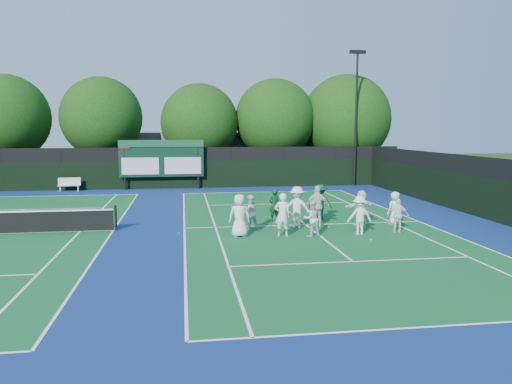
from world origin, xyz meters
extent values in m
plane|color=#1A3B10|center=(0.00, 0.00, 0.00)|extent=(120.00, 120.00, 0.00)
cube|color=navy|center=(-6.00, 1.00, 0.00)|extent=(34.00, 32.00, 0.01)
cube|color=#125A29|center=(0.00, 1.00, 0.01)|extent=(10.97, 23.77, 0.00)
cube|color=white|center=(0.00, -10.88, 0.01)|extent=(10.97, 0.08, 0.00)
cube|color=white|center=(0.00, 12.88, 0.01)|extent=(10.97, 0.08, 0.00)
cube|color=white|center=(-5.49, 1.00, 0.01)|extent=(0.08, 23.77, 0.00)
cube|color=white|center=(5.49, 1.00, 0.01)|extent=(0.08, 23.77, 0.00)
cube|color=white|center=(-4.12, 1.00, 0.01)|extent=(0.08, 23.77, 0.00)
cube|color=white|center=(4.12, 1.00, 0.01)|extent=(0.08, 23.77, 0.00)
cube|color=white|center=(0.00, -5.40, 0.01)|extent=(8.23, 0.08, 0.00)
cube|color=white|center=(0.00, 7.40, 0.01)|extent=(8.23, 0.08, 0.00)
cube|color=white|center=(0.00, 1.00, 0.01)|extent=(0.08, 12.80, 0.00)
cube|color=white|center=(-14.00, 12.88, 0.01)|extent=(10.97, 0.08, 0.00)
cube|color=white|center=(-8.52, 1.00, 0.01)|extent=(0.08, 23.77, 0.00)
cube|color=white|center=(-9.88, 1.00, 0.01)|extent=(0.08, 23.77, 0.00)
cube|color=white|center=(-14.00, 7.40, 0.01)|extent=(8.23, 0.08, 0.00)
cube|color=black|center=(-6.00, 16.00, 1.00)|extent=(34.00, 0.08, 2.00)
cube|color=black|center=(-6.00, 16.00, 2.50)|extent=(34.00, 0.05, 1.00)
cube|color=black|center=(9.00, 1.00, 1.00)|extent=(0.08, 32.00, 2.00)
cube|color=black|center=(9.00, 1.00, 2.50)|extent=(0.05, 32.00, 1.00)
cylinder|color=black|center=(-9.60, 15.60, 1.75)|extent=(0.16, 0.16, 3.50)
cylinder|color=black|center=(-4.40, 15.60, 1.75)|extent=(0.16, 0.16, 3.50)
cube|color=black|center=(-7.00, 15.60, 2.20)|extent=(6.00, 0.15, 2.60)
cube|color=#14472A|center=(-7.00, 15.50, 3.30)|extent=(6.00, 0.05, 0.50)
cube|color=silver|center=(-8.50, 15.50, 1.70)|extent=(2.60, 0.04, 1.20)
cube|color=silver|center=(-5.50, 15.50, 1.70)|extent=(2.60, 0.04, 1.20)
cube|color=#9E0F0D|center=(-9.60, 15.50, 3.20)|extent=(0.70, 0.04, 0.50)
cube|color=slate|center=(-2.00, 24.00, 2.00)|extent=(18.00, 6.00, 4.00)
cylinder|color=black|center=(7.50, 15.70, 5.00)|extent=(0.16, 0.16, 10.00)
cube|color=black|center=(7.50, 15.70, 10.00)|extent=(1.20, 0.30, 0.25)
cylinder|color=black|center=(-8.40, 1.00, 0.55)|extent=(0.10, 0.10, 1.10)
cube|color=silver|center=(-13.38, 15.30, 0.42)|extent=(1.52, 0.53, 0.06)
cube|color=silver|center=(-13.38, 15.45, 0.70)|extent=(1.49, 0.19, 0.50)
cube|color=silver|center=(-13.98, 15.30, 0.20)|extent=(0.09, 0.35, 0.40)
cube|color=silver|center=(-12.78, 15.30, 0.20)|extent=(0.09, 0.35, 0.40)
cylinder|color=black|center=(-18.66, 19.50, 1.36)|extent=(0.44, 0.44, 2.72)
sphere|color=#11370C|center=(-18.66, 19.50, 5.17)|extent=(6.54, 6.54, 6.54)
sphere|color=#11370C|center=(-18.06, 19.80, 4.51)|extent=(4.57, 4.57, 4.57)
cylinder|color=black|center=(-11.66, 19.50, 1.44)|extent=(0.44, 0.44, 2.87)
sphere|color=#11370C|center=(-11.66, 19.50, 5.21)|extent=(6.24, 6.24, 6.24)
sphere|color=#11370C|center=(-11.06, 19.80, 4.59)|extent=(4.37, 4.37, 4.37)
cylinder|color=black|center=(-4.11, 19.50, 1.26)|extent=(0.44, 0.44, 2.53)
sphere|color=#11370C|center=(-4.11, 19.50, 4.84)|extent=(6.15, 6.15, 6.15)
sphere|color=#11370C|center=(-3.51, 19.80, 4.22)|extent=(4.31, 4.31, 4.31)
cylinder|color=black|center=(1.99, 19.50, 1.35)|extent=(0.44, 0.44, 2.70)
sphere|color=#11370C|center=(1.99, 19.50, 5.13)|extent=(6.49, 6.49, 6.49)
sphere|color=#11370C|center=(2.59, 19.80, 4.48)|extent=(4.54, 4.54, 4.54)
cylinder|color=black|center=(8.01, 19.50, 1.19)|extent=(0.44, 0.44, 2.38)
sphere|color=#11370C|center=(8.01, 19.50, 5.14)|extent=(7.34, 7.34, 7.34)
sphere|color=#11370C|center=(8.61, 19.80, 4.40)|extent=(5.14, 5.14, 5.14)
sphere|color=#BDE11A|center=(-1.48, 0.76, 0.03)|extent=(0.07, 0.07, 0.07)
sphere|color=#BDE11A|center=(0.40, 0.60, 0.03)|extent=(0.07, 0.07, 0.07)
sphere|color=#BDE11A|center=(1.76, -2.49, 0.03)|extent=(0.07, 0.07, 0.07)
sphere|color=#BDE11A|center=(-5.71, -0.16, 0.03)|extent=(0.07, 0.07, 0.07)
sphere|color=#BDE11A|center=(1.80, 3.64, 0.03)|extent=(0.07, 0.07, 0.07)
sphere|color=#BDE11A|center=(0.89, 0.32, 0.03)|extent=(0.07, 0.07, 0.07)
imported|color=white|center=(-3.27, -1.04, 0.88)|extent=(0.86, 0.57, 1.75)
imported|color=white|center=(-1.53, -1.21, 0.89)|extent=(0.70, 0.50, 1.78)
imported|color=silver|center=(-0.36, -1.40, 0.74)|extent=(0.79, 0.66, 1.49)
imported|color=white|center=(1.68, -1.33, 0.80)|extent=(1.07, 0.66, 1.61)
imported|color=white|center=(3.46, -1.14, 0.73)|extent=(0.92, 0.59, 1.45)
imported|color=silver|center=(-2.65, 0.34, 0.76)|extent=(0.82, 0.69, 1.52)
imported|color=white|center=(-0.54, 0.46, 0.92)|extent=(1.34, 1.01, 1.84)
imported|color=silver|center=(0.46, 0.70, 0.91)|extent=(1.14, 0.68, 1.83)
imported|color=white|center=(2.45, 0.56, 0.81)|extent=(1.55, 0.71, 1.61)
imported|color=silver|center=(4.01, 0.43, 0.76)|extent=(0.85, 0.67, 1.53)
imported|color=#0E3419|center=(-1.26, 2.08, 0.77)|extent=(0.65, 0.53, 1.55)
imported|color=#0F371B|center=(1.01, 2.19, 0.86)|extent=(1.24, 0.91, 1.71)
camera|label=1|loc=(-5.50, -20.78, 4.38)|focal=35.00mm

